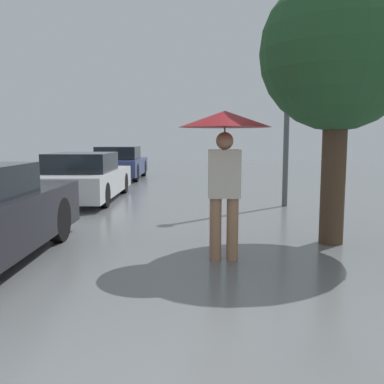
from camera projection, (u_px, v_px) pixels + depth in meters
pedestrian at (225, 139)px, 5.40m from camera, size 1.17×1.17×1.92m
parked_car_middle at (84, 178)px, 11.03m from camera, size 1.74×4.30×1.22m
parked_car_farthest at (119, 164)px, 16.82m from camera, size 1.79×3.84×1.27m
tree at (338, 55)px, 6.15m from camera, size 2.27×2.27×3.95m
street_lamp at (288, 71)px, 9.67m from camera, size 0.29×0.29×5.23m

